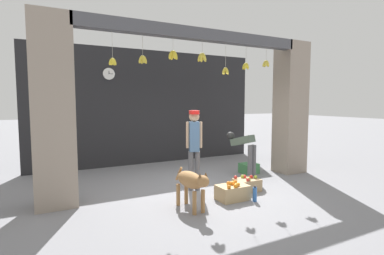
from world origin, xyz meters
TOP-DOWN VIEW (x-y plane):
  - ground_plane at (0.00, 0.00)m, footprint 60.00×60.00m
  - shop_back_wall at (0.00, 3.14)m, footprint 7.00×0.12m
  - shop_pillar_left at (-2.85, 0.30)m, footprint 0.70×0.60m
  - shop_pillar_right at (2.85, 0.30)m, footprint 0.70×0.60m
  - storefront_awning at (0.00, 0.12)m, footprint 5.10×0.28m
  - dog at (-0.78, -1.00)m, footprint 0.34×1.03m
  - shopkeeper at (-0.19, 0.00)m, footprint 0.33×0.30m
  - worker_stooping at (1.31, 0.26)m, footprint 0.37×0.85m
  - fruit_crate_oranges at (0.16, -0.89)m, footprint 0.59×0.40m
  - fruit_crate_apples at (0.77, -0.56)m, footprint 0.51×0.39m
  - produce_box_green at (1.79, 0.66)m, footprint 0.42×0.38m
  - water_bottle at (0.47, -1.18)m, footprint 0.08×0.08m
  - wall_clock at (-1.25, 3.07)m, footprint 0.35×0.03m

SIDE VIEW (x-z plane):
  - ground_plane at x=0.00m, z-range 0.00..0.00m
  - produce_box_green at x=1.79m, z-range 0.00..0.26m
  - fruit_crate_apples at x=0.77m, z-range -0.03..0.29m
  - water_bottle at x=0.47m, z-range -0.01..0.29m
  - fruit_crate_oranges at x=0.16m, z-range -0.03..0.32m
  - dog at x=-0.78m, z-range 0.13..0.86m
  - worker_stooping at x=1.31m, z-range 0.19..1.30m
  - shopkeeper at x=-0.19m, z-range 0.16..1.85m
  - shop_back_wall at x=0.00m, z-range 0.00..3.40m
  - shop_pillar_left at x=-2.85m, z-range 0.00..3.40m
  - shop_pillar_right at x=2.85m, z-range 0.00..3.40m
  - wall_clock at x=-1.25m, z-range 2.47..2.82m
  - storefront_awning at x=0.00m, z-range 2.77..3.71m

